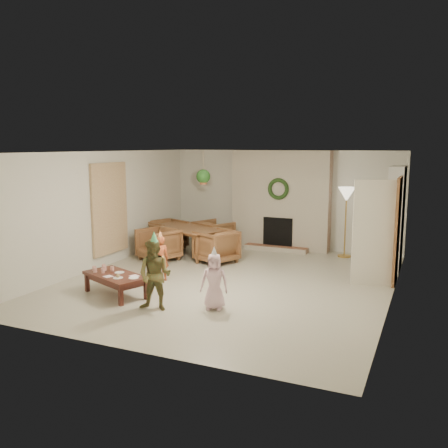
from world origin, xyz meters
The scene contains 56 objects.
floor centered at (0.00, 0.00, 0.00)m, with size 7.00×7.00×0.00m, color #B7B29E.
ceiling centered at (0.00, 0.00, 2.50)m, with size 7.00×7.00×0.00m, color white.
wall_back centered at (0.00, 3.50, 1.25)m, with size 7.00×7.00×0.00m, color silver.
wall_front centered at (0.00, -3.50, 1.25)m, with size 7.00×7.00×0.00m, color silver.
wall_left centered at (-3.00, 0.00, 1.25)m, with size 7.00×7.00×0.00m, color silver.
wall_right centered at (3.00, 0.00, 1.25)m, with size 7.00×7.00×0.00m, color silver.
fireplace_mass centered at (0.00, 3.30, 1.25)m, with size 2.50×0.40×2.50m, color #512015.
fireplace_hearth centered at (0.00, 2.95, 0.06)m, with size 1.60×0.30×0.12m, color brown.
fireplace_firebox centered at (0.00, 3.12, 0.45)m, with size 0.75×0.12×0.75m, color black.
fireplace_wreath centered at (0.00, 3.07, 1.55)m, with size 0.54×0.54×0.10m, color #1A3614.
floor_lamp_base centered at (1.69, 3.00, 0.02)m, with size 0.31×0.31×0.03m, color gold.
floor_lamp_post centered at (1.69, 3.00, 0.77)m, with size 0.03×0.03×1.49m, color gold.
floor_lamp_shade centered at (1.69, 3.00, 1.49)m, with size 0.40×0.40×0.33m, color beige.
bookshelf_carcass centered at (2.84, 2.30, 1.10)m, with size 0.30×1.00×2.20m, color white.
bookshelf_shelf_a centered at (2.82, 2.30, 0.45)m, with size 0.30×0.92×0.03m, color white.
bookshelf_shelf_b centered at (2.82, 2.30, 0.85)m, with size 0.30×0.92×0.03m, color white.
bookshelf_shelf_c centered at (2.82, 2.30, 1.25)m, with size 0.30×0.92×0.03m, color white.
bookshelf_shelf_d centered at (2.82, 2.30, 1.65)m, with size 0.30×0.92×0.03m, color white.
books_row_lower centered at (2.80, 2.15, 0.59)m, with size 0.20×0.40×0.24m, color #A9391F.
books_row_mid centered at (2.80, 2.35, 0.99)m, with size 0.20×0.44×0.24m, color #275092.
books_row_upper centered at (2.80, 2.20, 1.38)m, with size 0.20×0.36×0.22m, color #A16A22.
door_frame centered at (2.96, 1.20, 1.02)m, with size 0.05×0.86×2.04m, color brown.
door_leaf centered at (2.58, 0.82, 1.00)m, with size 0.05×0.80×2.00m, color beige.
curtain_panel centered at (-2.96, 0.20, 1.25)m, with size 0.06×1.20×2.00m, color beige.
dining_table centered at (-1.83, 1.70, 0.34)m, with size 1.92×1.07×0.68m, color brown.
dining_chair_near centered at (-2.18, 0.93, 0.37)m, with size 0.80×0.82×0.75m, color brown.
dining_chair_far centered at (-1.49, 2.47, 0.37)m, with size 0.80×0.82×0.75m, color brown.
dining_chair_left centered at (-2.60, 2.05, 0.37)m, with size 0.80×0.82×0.75m, color brown.
dining_chair_right centered at (-0.87, 1.27, 0.37)m, with size 0.80×0.82×0.75m, color brown.
hanging_plant_cord centered at (-1.30, 1.50, 2.15)m, with size 0.01×0.01×0.70m, color tan.
hanging_plant_pot centered at (-1.30, 1.50, 1.80)m, with size 0.16×0.16×0.12m, color #A45735.
hanging_plant_foliage centered at (-1.30, 1.50, 1.92)m, with size 0.32×0.32×0.32m, color #1A4517.
coffee_table_top centered at (-1.49, -1.64, 0.35)m, with size 1.24×0.62×0.06m, color #4C2119.
coffee_table_apron centered at (-1.49, -1.64, 0.29)m, with size 1.14×0.52×0.08m, color #4C2119.
coffee_leg_fl centered at (-2.11, -1.67, 0.16)m, with size 0.07×0.07×0.32m, color #4C2119.
coffee_leg_fr centered at (-1.07, -2.09, 0.16)m, with size 0.07×0.07×0.32m, color #4C2119.
coffee_leg_bl centered at (-1.92, -1.20, 0.16)m, with size 0.07×0.07×0.32m, color #4C2119.
coffee_leg_br centered at (-0.88, -1.62, 0.16)m, with size 0.07×0.07×0.32m, color #4C2119.
cup_a centered at (-1.99, -1.60, 0.42)m, with size 0.07×0.07×0.09m, color white.
cup_b centered at (-1.92, -1.42, 0.42)m, with size 0.07×0.07×0.09m, color white.
cup_c centered at (-1.90, -1.68, 0.42)m, with size 0.07×0.07×0.09m, color white.
cup_d centered at (-1.83, -1.51, 0.42)m, with size 0.07×0.07×0.09m, color white.
cup_e centered at (-1.75, -1.66, 0.42)m, with size 0.07×0.07×0.09m, color white.
cup_f centered at (-1.68, -1.49, 0.42)m, with size 0.07×0.07×0.09m, color white.
plate_a centered at (-1.50, -1.52, 0.38)m, with size 0.17×0.17×0.01m, color white.
plate_b centered at (-1.31, -1.82, 0.38)m, with size 0.17×0.17×0.01m, color white.
plate_c centered at (-1.06, -1.72, 0.38)m, with size 0.17×0.17×0.01m, color white.
food_scoop centered at (-1.31, -1.82, 0.42)m, with size 0.07×0.07×0.07m, color tan.
napkin_left centered at (-1.51, -1.82, 0.38)m, with size 0.14×0.14×0.01m, color #FEBBD5.
napkin_right centered at (-1.12, -1.61, 0.38)m, with size 0.14×0.14×0.01m, color #FEBBD5.
child_red centered at (-1.24, -0.53, 0.45)m, with size 0.32×0.21×0.89m, color #AF4A25.
party_hat_red centered at (-1.24, -0.53, 0.93)m, with size 0.12×0.12×0.17m, color #E9CB4D.
child_plaid centered at (-0.45, -2.02, 0.58)m, with size 0.56×0.44×1.15m, color brown.
party_hat_plaid centered at (-0.45, -2.02, 1.20)m, with size 0.14×0.14×0.19m, color #54C477.
child_pink centered at (0.41, -1.60, 0.46)m, with size 0.45×0.29×0.92m, color #EFBFCE.
party_hat_pink centered at (0.41, -1.60, 0.96)m, with size 0.12×0.12×0.17m, color silver.
Camera 1 is at (3.57, -8.41, 2.63)m, focal length 38.70 mm.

